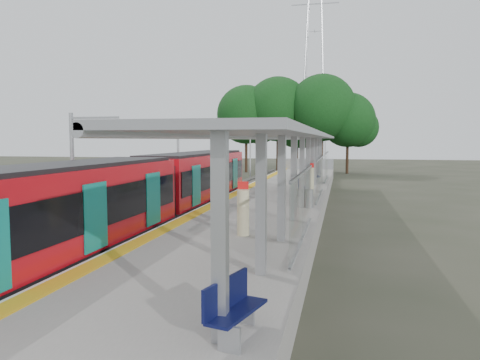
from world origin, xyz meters
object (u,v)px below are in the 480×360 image
object	(u,v)px
bench_mid	(301,186)
litter_bin	(309,198)
train	(149,192)
info_pillar_near	(243,212)
bench_near	(232,306)
bench_far	(315,175)
info_pillar_far	(311,181)

from	to	relation	value
bench_mid	litter_bin	size ratio (longest dim) A/B	1.77
bench_mid	litter_bin	distance (m)	5.32
train	info_pillar_near	world-z (taller)	train
bench_mid	litter_bin	world-z (taller)	bench_mid
info_pillar_near	train	bearing A→B (deg)	148.08
bench_near	info_pillar_near	distance (m)	8.53
bench_near	bench_far	distance (m)	29.85
bench_near	info_pillar_near	size ratio (longest dim) A/B	0.82
train	bench_near	xyz separation A→B (m)	(6.66, -11.91, -0.52)
bench_far	litter_bin	bearing A→B (deg)	-97.68
bench_near	info_pillar_far	distance (m)	21.77
bench_mid	bench_far	distance (m)	8.83
info_pillar_far	litter_bin	xyz separation A→B (m)	(0.32, -6.00, -0.38)
train	info_pillar_near	xyz separation A→B (m)	(5.07, -3.54, -0.22)
bench_far	info_pillar_near	size ratio (longest dim) A/B	0.92
info_pillar_near	bench_mid	bearing A→B (deg)	88.78
bench_far	info_pillar_near	xyz separation A→B (m)	(-1.25, -21.47, 0.22)
bench_mid	train	bearing A→B (deg)	-130.92
bench_near	litter_bin	size ratio (longest dim) A/B	1.72
train	bench_near	bearing A→B (deg)	-60.80
bench_mid	bench_far	size ratio (longest dim) A/B	0.91
bench_near	info_pillar_far	xyz separation A→B (m)	(-0.11, 21.77, 0.29)
train	info_pillar_far	bearing A→B (deg)	56.41
bench_mid	info_pillar_far	xyz separation A→B (m)	(0.55, 0.75, 0.27)
train	bench_near	size ratio (longest dim) A/B	17.73
train	litter_bin	size ratio (longest dim) A/B	30.51
bench_near	info_pillar_far	world-z (taller)	info_pillar_far
bench_far	litter_bin	world-z (taller)	bench_far
bench_mid	info_pillar_far	size ratio (longest dim) A/B	0.83
bench_far	info_pillar_far	size ratio (longest dim) A/B	0.91
bench_near	bench_mid	world-z (taller)	bench_mid
litter_bin	bench_mid	bearing A→B (deg)	99.40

